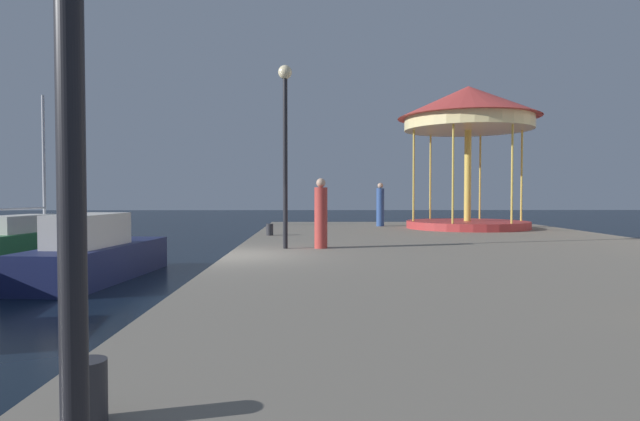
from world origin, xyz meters
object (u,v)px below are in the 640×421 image
carousel (468,121)px  person_far_corner (321,215)px  motorboat_navy (96,255)px  bollard_center (87,392)px  lamp_post_mid_promenade (285,125)px  sailboat_green (34,236)px  person_by_the_water (380,206)px  bollard_north (270,230)px

carousel → person_far_corner: (-6.19, -8.05, -3.54)m
motorboat_navy → bollard_center: (4.19, -10.63, 0.36)m
lamp_post_mid_promenade → carousel: bearing=48.7°
lamp_post_mid_promenade → bollard_center: (-0.71, -10.71, -3.01)m
carousel → bollard_center: size_ratio=14.61×
motorboat_navy → person_far_corner: 5.91m
sailboat_green → person_far_corner: size_ratio=3.83×
bollard_center → person_by_the_water: bearing=77.8°
sailboat_green → bollard_north: (9.59, -3.09, 0.45)m
motorboat_navy → lamp_post_mid_promenade: lamp_post_mid_promenade is taller
bollard_north → carousel: bearing=25.2°
lamp_post_mid_promenade → bollard_north: size_ratio=11.88×
bollard_center → person_by_the_water: 20.81m
bollard_north → person_by_the_water: 6.88m
person_by_the_water → person_far_corner: bearing=-106.2°
person_far_corner → person_by_the_water: (2.77, 9.55, 0.03)m
person_by_the_water → bollard_center: bearing=-102.2°
motorboat_navy → lamp_post_mid_promenade: bearing=1.0°
bollard_north → person_by_the_water: size_ratio=0.21×
carousel → person_by_the_water: size_ratio=3.07×
carousel → person_far_corner: bearing=-127.6°
sailboat_green → bollard_center: bearing=-62.1°
person_far_corner → person_by_the_water: person_by_the_water is taller
lamp_post_mid_promenade → person_far_corner: bearing=3.9°
carousel → person_by_the_water: 5.12m
lamp_post_mid_promenade → person_by_the_water: (3.70, 9.61, -2.31)m
bollard_center → sailboat_green: bearing=117.9°
motorboat_navy → bollard_north: size_ratio=13.67×
motorboat_navy → person_by_the_water: size_ratio=2.87×
sailboat_green → bollard_north: size_ratio=17.59×
sailboat_green → lamp_post_mid_promenade: size_ratio=1.48×
bollard_north → sailboat_green: bearing=162.2°
motorboat_navy → bollard_center: 11.43m
carousel → person_by_the_water: carousel is taller
motorboat_navy → person_by_the_water: bearing=48.4°
carousel → bollard_center: 20.82m
sailboat_green → motorboat_navy: sailboat_green is taller
sailboat_green → carousel: (17.47, 0.61, 4.66)m
motorboat_navy → person_by_the_water: (8.60, 9.70, 1.05)m
bollard_center → bollard_north: same height
lamp_post_mid_promenade → person_far_corner: (0.93, 0.06, -2.34)m
motorboat_navy → carousel: size_ratio=0.94×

